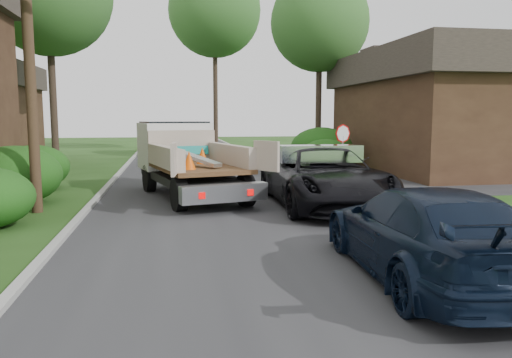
{
  "coord_description": "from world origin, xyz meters",
  "views": [
    {
      "loc": [
        -1.64,
        -10.19,
        2.76
      ],
      "look_at": [
        0.48,
        2.16,
        1.2
      ],
      "focal_mm": 35.0,
      "sensor_mm": 36.0,
      "label": 1
    }
  ],
  "objects_px": {
    "tree_right_far": "(320,22)",
    "black_pickup": "(324,177)",
    "utility_pole": "(28,30)",
    "house_right": "(453,109)",
    "navy_suv": "(425,233)",
    "flatbed_truck": "(183,155)",
    "stop_sign": "(343,142)",
    "tree_center_far": "(215,11)"
  },
  "relations": [
    {
      "from": "tree_right_far",
      "to": "black_pickup",
      "type": "bearing_deg",
      "value": -106.13
    },
    {
      "from": "utility_pole",
      "to": "house_right",
      "type": "relative_size",
      "value": 0.77
    },
    {
      "from": "utility_pole",
      "to": "navy_suv",
      "type": "relative_size",
      "value": 1.8
    },
    {
      "from": "utility_pole",
      "to": "flatbed_truck",
      "type": "height_order",
      "value": "utility_pole"
    },
    {
      "from": "tree_right_far",
      "to": "navy_suv",
      "type": "distance_m",
      "value": 24.27
    },
    {
      "from": "house_right",
      "to": "tree_right_far",
      "type": "xyz_separation_m",
      "value": [
        -5.5,
        6.0,
        5.32
      ]
    },
    {
      "from": "utility_pole",
      "to": "tree_right_far",
      "type": "bearing_deg",
      "value": 49.16
    },
    {
      "from": "house_right",
      "to": "stop_sign",
      "type": "bearing_deg",
      "value": -147.34
    },
    {
      "from": "flatbed_truck",
      "to": "tree_center_far",
      "type": "bearing_deg",
      "value": 67.85
    },
    {
      "from": "tree_center_far",
      "to": "black_pickup",
      "type": "xyz_separation_m",
      "value": [
        1.02,
        -25.5,
        -10.06
      ]
    },
    {
      "from": "navy_suv",
      "to": "flatbed_truck",
      "type": "bearing_deg",
      "value": -66.18
    },
    {
      "from": "navy_suv",
      "to": "black_pickup",
      "type": "bearing_deg",
      "value": -89.57
    },
    {
      "from": "tree_right_far",
      "to": "navy_suv",
      "type": "relative_size",
      "value": 2.08
    },
    {
      "from": "stop_sign",
      "to": "tree_right_far",
      "type": "height_order",
      "value": "tree_right_far"
    },
    {
      "from": "flatbed_truck",
      "to": "black_pickup",
      "type": "relative_size",
      "value": 1.1
    },
    {
      "from": "utility_pole",
      "to": "navy_suv",
      "type": "distance_m",
      "value": 11.85
    },
    {
      "from": "tree_right_far",
      "to": "navy_suv",
      "type": "bearing_deg",
      "value": -102.29
    },
    {
      "from": "stop_sign",
      "to": "house_right",
      "type": "xyz_separation_m",
      "value": [
        7.8,
        5.0,
        1.38
      ]
    },
    {
      "from": "tree_right_far",
      "to": "tree_center_far",
      "type": "xyz_separation_m",
      "value": [
        -5.5,
        10.0,
        2.5
      ]
    },
    {
      "from": "tree_center_far",
      "to": "flatbed_truck",
      "type": "bearing_deg",
      "value": -98.19
    },
    {
      "from": "black_pickup",
      "to": "tree_center_far",
      "type": "bearing_deg",
      "value": 93.39
    },
    {
      "from": "tree_center_far",
      "to": "flatbed_truck",
      "type": "xyz_separation_m",
      "value": [
        -3.18,
        -22.1,
        -9.57
      ]
    },
    {
      "from": "black_pickup",
      "to": "navy_suv",
      "type": "distance_m",
      "value": 7.01
    },
    {
      "from": "tree_center_far",
      "to": "navy_suv",
      "type": "distance_m",
      "value": 34.06
    },
    {
      "from": "stop_sign",
      "to": "navy_suv",
      "type": "relative_size",
      "value": 0.45
    },
    {
      "from": "utility_pole",
      "to": "flatbed_truck",
      "type": "xyz_separation_m",
      "value": [
        4.3,
        2.91,
        -3.76
      ]
    },
    {
      "from": "black_pickup",
      "to": "house_right",
      "type": "bearing_deg",
      "value": 44.68
    },
    {
      "from": "house_right",
      "to": "navy_suv",
      "type": "height_order",
      "value": "house_right"
    },
    {
      "from": "flatbed_truck",
      "to": "stop_sign",
      "type": "bearing_deg",
      "value": -4.14
    },
    {
      "from": "stop_sign",
      "to": "tree_center_far",
      "type": "height_order",
      "value": "tree_center_far"
    },
    {
      "from": "flatbed_truck",
      "to": "navy_suv",
      "type": "distance_m",
      "value": 11.08
    },
    {
      "from": "tree_right_far",
      "to": "house_right",
      "type": "bearing_deg",
      "value": -47.49
    },
    {
      "from": "utility_pole",
      "to": "house_right",
      "type": "height_order",
      "value": "utility_pole"
    },
    {
      "from": "tree_right_far",
      "to": "utility_pole",
      "type": "bearing_deg",
      "value": -130.84
    },
    {
      "from": "tree_right_far",
      "to": "black_pickup",
      "type": "relative_size",
      "value": 1.74
    },
    {
      "from": "house_right",
      "to": "navy_suv",
      "type": "bearing_deg",
      "value": -122.22
    },
    {
      "from": "house_right",
      "to": "black_pickup",
      "type": "bearing_deg",
      "value": -136.42
    },
    {
      "from": "utility_pole",
      "to": "black_pickup",
      "type": "xyz_separation_m",
      "value": [
        8.5,
        -0.48,
        -4.25
      ]
    },
    {
      "from": "house_right",
      "to": "tree_center_far",
      "type": "relative_size",
      "value": 0.89
    },
    {
      "from": "house_right",
      "to": "tree_right_far",
      "type": "bearing_deg",
      "value": 132.51
    },
    {
      "from": "stop_sign",
      "to": "tree_center_far",
      "type": "relative_size",
      "value": 0.17
    },
    {
      "from": "tree_right_far",
      "to": "black_pickup",
      "type": "distance_m",
      "value": 17.82
    }
  ]
}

